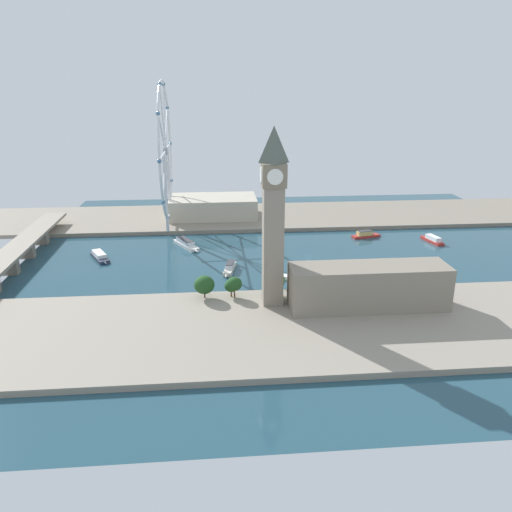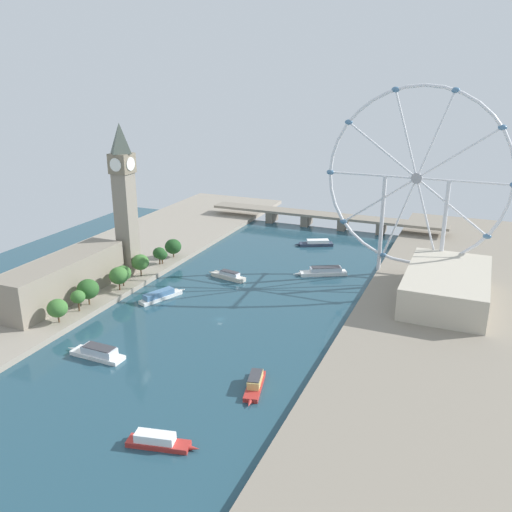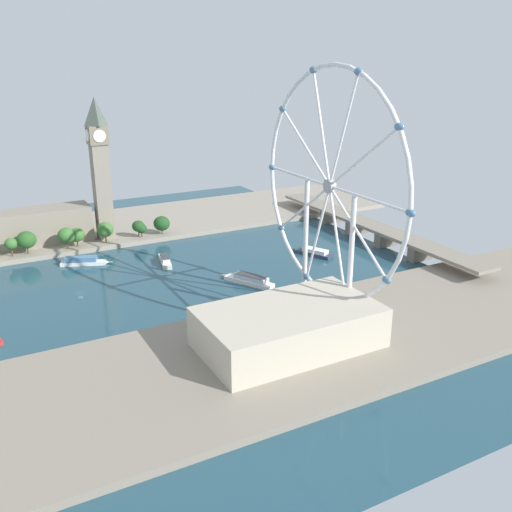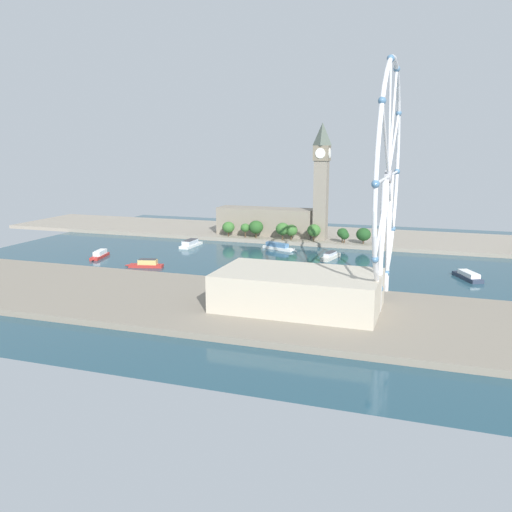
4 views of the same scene
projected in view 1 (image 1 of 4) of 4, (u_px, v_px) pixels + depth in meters
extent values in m
plane|color=#234756|center=(309.00, 257.00, 349.34)|extent=(384.76, 384.76, 0.00)
cube|color=gray|center=(350.00, 326.00, 247.68)|extent=(90.00, 520.00, 3.00)
cube|color=gray|center=(286.00, 216.00, 450.01)|extent=(90.00, 520.00, 3.00)
cube|color=gray|center=(273.00, 247.00, 260.00)|extent=(10.23, 10.23, 62.23)
cube|color=#776B57|center=(274.00, 175.00, 248.01)|extent=(11.87, 11.87, 11.64)
pyramid|color=#4C564C|center=(274.00, 144.00, 243.28)|extent=(10.75, 10.75, 17.57)
cylinder|color=white|center=(261.00, 175.00, 247.49)|extent=(7.78, 0.50, 7.78)
cylinder|color=white|center=(286.00, 175.00, 248.53)|extent=(7.78, 0.50, 7.78)
cylinder|color=white|center=(272.00, 173.00, 253.80)|extent=(0.50, 7.78, 7.78)
cylinder|color=white|center=(275.00, 177.00, 242.23)|extent=(0.50, 7.78, 7.78)
cube|color=gray|center=(368.00, 286.00, 261.71)|extent=(22.00, 81.38, 22.48)
cylinder|color=#513823|center=(402.00, 287.00, 285.39)|extent=(0.80, 0.80, 3.62)
ellipsoid|color=#386B2D|center=(403.00, 277.00, 283.48)|extent=(10.19, 10.19, 9.17)
cylinder|color=#513823|center=(376.00, 287.00, 284.12)|extent=(0.80, 0.80, 5.00)
ellipsoid|color=#386B2D|center=(377.00, 278.00, 282.31)|extent=(7.64, 7.64, 6.87)
cylinder|color=#513823|center=(361.00, 289.00, 282.74)|extent=(0.80, 0.80, 4.17)
ellipsoid|color=#285623|center=(362.00, 277.00, 280.53)|extent=(11.80, 11.80, 10.62)
cylinder|color=#513823|center=(319.00, 288.00, 283.34)|extent=(0.80, 0.80, 4.52)
ellipsoid|color=#386B2D|center=(319.00, 277.00, 281.19)|extent=(10.95, 10.95, 9.86)
cylinder|color=#513823|center=(308.00, 290.00, 280.89)|extent=(0.80, 0.80, 3.89)
ellipsoid|color=#386B2D|center=(308.00, 280.00, 278.98)|extent=(9.87, 9.87, 8.89)
cylinder|color=#513823|center=(275.00, 291.00, 279.07)|extent=(0.80, 0.80, 4.43)
ellipsoid|color=#386B2D|center=(275.00, 280.00, 276.97)|extent=(10.61, 10.61, 9.55)
cylinder|color=#513823|center=(234.00, 293.00, 276.51)|extent=(0.80, 0.80, 4.30)
ellipsoid|color=#1E471E|center=(234.00, 284.00, 274.73)|extent=(8.35, 8.35, 7.51)
cylinder|color=#513823|center=(231.00, 294.00, 277.32)|extent=(0.80, 0.80, 3.18)
ellipsoid|color=#1E471E|center=(231.00, 286.00, 275.86)|extent=(7.26, 7.26, 6.53)
cylinder|color=#513823|center=(205.00, 295.00, 275.86)|extent=(0.80, 0.80, 3.03)
ellipsoid|color=#1E471E|center=(204.00, 285.00, 273.94)|extent=(11.06, 11.06, 9.95)
torus|color=silver|center=(165.00, 151.00, 396.73)|extent=(106.65, 1.97, 106.65)
cylinder|color=#99999E|center=(165.00, 151.00, 396.73)|extent=(6.28, 3.00, 6.28)
cylinder|color=silver|center=(168.00, 147.00, 421.39)|extent=(52.34, 1.18, 1.18)
cylinder|color=silver|center=(166.00, 129.00, 411.69)|extent=(43.04, 1.18, 31.72)
cylinder|color=silver|center=(164.00, 117.00, 396.28)|extent=(17.30, 1.18, 50.14)
cylinder|color=silver|center=(163.00, 119.00, 381.04)|extent=(17.30, 1.18, 50.14)
cylinder|color=silver|center=(162.00, 134.00, 371.80)|extent=(43.04, 1.18, 31.72)
cylinder|color=silver|center=(163.00, 156.00, 372.08)|extent=(52.34, 1.18, 1.18)
cylinder|color=silver|center=(164.00, 176.00, 381.78)|extent=(43.04, 1.18, 31.72)
cylinder|color=silver|center=(166.00, 185.00, 397.19)|extent=(17.30, 1.18, 50.14)
cylinder|color=silver|center=(168.00, 181.00, 412.43)|extent=(17.30, 1.18, 50.14)
cylinder|color=silver|center=(168.00, 167.00, 421.67)|extent=(43.04, 1.18, 31.72)
ellipsoid|color=teal|center=(170.00, 143.00, 446.04)|extent=(4.80, 3.20, 3.20)
ellipsoid|color=teal|center=(167.00, 108.00, 426.64)|extent=(4.80, 3.20, 3.20)
ellipsoid|color=teal|center=(163.00, 84.00, 395.82)|extent=(4.80, 3.20, 3.20)
ellipsoid|color=teal|center=(160.00, 84.00, 365.35)|extent=(4.80, 3.20, 3.20)
ellipsoid|color=teal|center=(158.00, 113.00, 346.86)|extent=(4.80, 3.20, 3.20)
ellipsoid|color=teal|center=(159.00, 161.00, 347.42)|extent=(4.80, 3.20, 3.20)
ellipsoid|color=teal|center=(163.00, 202.00, 366.82)|extent=(4.80, 3.20, 3.20)
ellipsoid|color=teal|center=(167.00, 218.00, 397.65)|extent=(4.80, 3.20, 3.20)
ellipsoid|color=teal|center=(170.00, 209.00, 428.12)|extent=(4.80, 3.20, 3.20)
ellipsoid|color=teal|center=(171.00, 180.00, 446.61)|extent=(4.80, 3.20, 3.20)
cylinder|color=silver|center=(169.00, 185.00, 423.68)|extent=(2.40, 2.40, 59.71)
cylinder|color=silver|center=(166.00, 194.00, 389.16)|extent=(2.40, 2.40, 59.71)
cube|color=#BCB29E|center=(213.00, 207.00, 440.08)|extent=(42.64, 74.02, 17.08)
cube|color=gray|center=(13.00, 251.00, 329.67)|extent=(196.76, 17.07, 2.00)
cube|color=#70685B|center=(6.00, 267.00, 316.76)|extent=(6.00, 15.36, 8.96)
cube|color=#70685B|center=(23.00, 252.00, 346.14)|extent=(6.00, 15.36, 8.96)
cube|color=#70685B|center=(37.00, 238.00, 375.52)|extent=(6.00, 15.36, 8.96)
cube|color=#2D384C|center=(100.00, 257.00, 345.25)|extent=(25.09, 17.11, 2.14)
cone|color=#2D384C|center=(106.00, 263.00, 333.75)|extent=(4.90, 3.87, 2.14)
cube|color=white|center=(99.00, 254.00, 345.51)|extent=(16.91, 12.32, 2.41)
cube|color=#B22D28|center=(432.00, 241.00, 381.82)|extent=(22.70, 10.30, 1.89)
cone|color=#B22D28|center=(422.00, 236.00, 393.34)|extent=(4.26, 2.68, 1.89)
cube|color=white|center=(433.00, 238.00, 380.01)|extent=(14.48, 7.67, 3.09)
cube|color=beige|center=(230.00, 269.00, 324.00)|extent=(23.95, 9.78, 2.54)
cone|color=beige|center=(226.00, 276.00, 311.23)|extent=(4.64, 3.34, 2.54)
cube|color=silver|center=(230.00, 264.00, 324.33)|extent=(13.61, 6.87, 2.23)
cube|color=#38383D|center=(230.00, 262.00, 323.90)|extent=(12.29, 6.41, 0.41)
cube|color=white|center=(304.00, 279.00, 307.78)|extent=(15.24, 26.61, 1.99)
cone|color=white|center=(279.00, 276.00, 311.90)|extent=(3.60, 5.13, 1.99)
cube|color=teal|center=(306.00, 275.00, 306.61)|extent=(11.46, 18.99, 3.06)
cube|color=white|center=(407.00, 270.00, 322.67)|extent=(25.92, 8.23, 1.89)
cone|color=white|center=(415.00, 279.00, 308.55)|extent=(4.68, 2.00, 1.89)
cube|color=silver|center=(406.00, 265.00, 323.04)|extent=(16.30, 6.78, 3.30)
cube|color=#38383D|center=(407.00, 263.00, 322.45)|extent=(14.68, 6.44, 0.34)
cube|color=#B22D28|center=(366.00, 236.00, 393.23)|extent=(10.72, 22.48, 1.89)
cone|color=#B22D28|center=(380.00, 235.00, 397.02)|extent=(2.74, 4.24, 1.89)
cube|color=#DBB766|center=(365.00, 233.00, 392.09)|extent=(7.58, 12.88, 3.13)
cube|color=#38383D|center=(365.00, 231.00, 391.51)|extent=(7.07, 11.65, 0.41)
cube|color=white|center=(186.00, 245.00, 370.98)|extent=(29.22, 19.84, 2.20)
cone|color=white|center=(197.00, 251.00, 357.42)|extent=(5.72, 4.43, 2.20)
cube|color=silver|center=(185.00, 241.00, 371.34)|extent=(20.08, 14.30, 2.80)
cube|color=#38383D|center=(185.00, 239.00, 370.82)|extent=(18.21, 13.13, 0.39)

